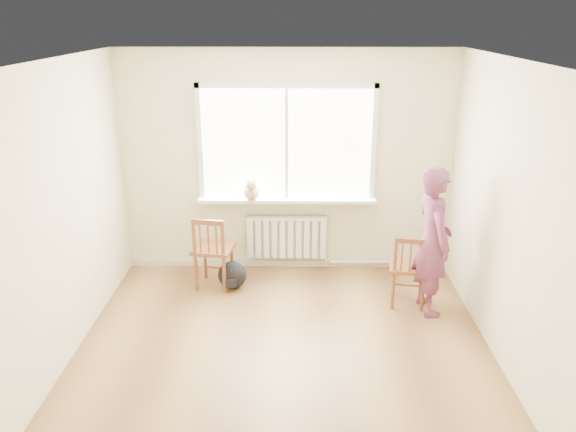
{
  "coord_description": "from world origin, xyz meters",
  "views": [
    {
      "loc": [
        0.11,
        -4.31,
        3.07
      ],
      "look_at": [
        0.03,
        1.2,
        1.06
      ],
      "focal_mm": 35.0,
      "sensor_mm": 36.0,
      "label": 1
    }
  ],
  "objects_px": {
    "chair_left": "(212,252)",
    "person": "(433,241)",
    "chair_right": "(409,270)",
    "cat": "(252,190)",
    "backpack": "(232,275)"
  },
  "relations": [
    {
      "from": "person",
      "to": "backpack",
      "type": "xyz_separation_m",
      "value": [
        -2.18,
        0.47,
        -0.64
      ]
    },
    {
      "from": "chair_left",
      "to": "chair_right",
      "type": "xyz_separation_m",
      "value": [
        2.2,
        -0.39,
        -0.03
      ]
    },
    {
      "from": "chair_left",
      "to": "cat",
      "type": "xyz_separation_m",
      "value": [
        0.44,
        0.42,
        0.62
      ]
    },
    {
      "from": "cat",
      "to": "chair_left",
      "type": "bearing_deg",
      "value": -140.51
    },
    {
      "from": "chair_left",
      "to": "backpack",
      "type": "distance_m",
      "value": 0.36
    },
    {
      "from": "person",
      "to": "cat",
      "type": "relative_size",
      "value": 3.46
    },
    {
      "from": "chair_left",
      "to": "chair_right",
      "type": "relative_size",
      "value": 1.07
    },
    {
      "from": "person",
      "to": "backpack",
      "type": "bearing_deg",
      "value": 68.73
    },
    {
      "from": "cat",
      "to": "backpack",
      "type": "bearing_deg",
      "value": -120.3
    },
    {
      "from": "chair_left",
      "to": "backpack",
      "type": "bearing_deg",
      "value": -175.79
    },
    {
      "from": "chair_left",
      "to": "cat",
      "type": "height_order",
      "value": "cat"
    },
    {
      "from": "chair_right",
      "to": "backpack",
      "type": "distance_m",
      "value": 2.03
    },
    {
      "from": "chair_right",
      "to": "backpack",
      "type": "height_order",
      "value": "chair_right"
    },
    {
      "from": "chair_left",
      "to": "person",
      "type": "height_order",
      "value": "person"
    },
    {
      "from": "chair_left",
      "to": "person",
      "type": "relative_size",
      "value": 0.56
    }
  ]
}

